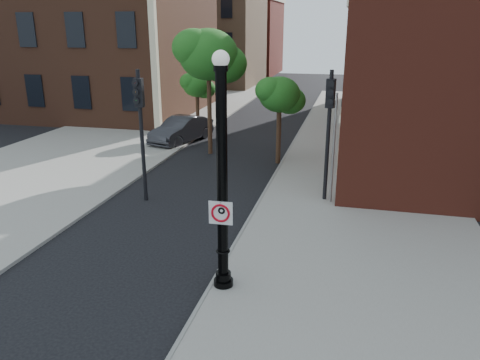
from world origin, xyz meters
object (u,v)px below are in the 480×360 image
(lamppost, at_px, (222,188))
(no_parking_sign, at_px, (221,213))
(parked_car, at_px, (181,130))
(traffic_signal_left, at_px, (140,114))
(traffic_signal_right, at_px, (329,115))

(lamppost, distance_m, no_parking_sign, 0.62)
(parked_car, distance_m, traffic_signal_left, 10.36)
(traffic_signal_left, bearing_deg, traffic_signal_right, 3.04)
(lamppost, height_order, no_parking_sign, lamppost)
(lamppost, xyz_separation_m, no_parking_sign, (-0.00, -0.16, -0.60))
(lamppost, xyz_separation_m, parked_car, (-6.99, 15.54, -2.10))
(parked_car, xyz_separation_m, traffic_signal_right, (9.16, -8.24, 2.74))
(no_parking_sign, xyz_separation_m, parked_car, (-6.99, 15.70, -1.50))
(no_parking_sign, distance_m, traffic_signal_left, 7.79)
(traffic_signal_left, bearing_deg, no_parking_sign, -59.60)
(lamppost, height_order, traffic_signal_right, lamppost)
(lamppost, relative_size, traffic_signal_left, 1.20)
(lamppost, xyz_separation_m, traffic_signal_left, (-4.90, 5.77, 0.63))
(no_parking_sign, xyz_separation_m, traffic_signal_right, (2.18, 7.46, 1.24))
(parked_car, relative_size, traffic_signal_right, 0.90)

